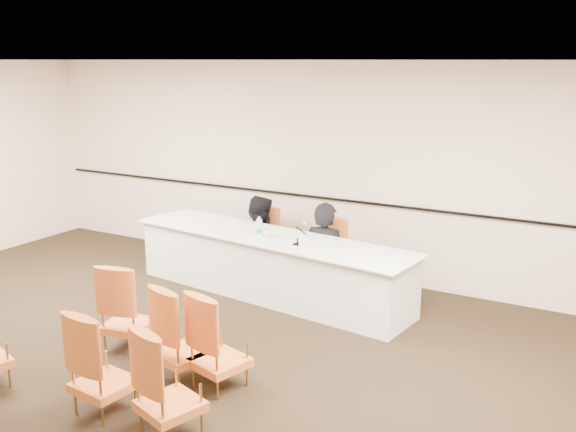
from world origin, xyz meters
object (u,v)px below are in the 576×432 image
object	(u,v)px
aud_chair_back_mid	(103,361)
panelist_second_chair	(259,242)
panel_table	(270,265)
panelist_main	(324,265)
microphone	(297,234)
aud_chair_front_right	(219,340)
water_bottle	(259,226)
drinking_glass	(266,234)
aud_chair_front_left	(127,305)
aud_chair_front_mid	(183,332)
panelist_main_chair	(324,255)
aud_chair_back_right	(169,380)
panelist_second	(259,251)
coffee_cup	(302,242)

from	to	relation	value
aud_chair_back_mid	panelist_second_chair	bearing A→B (deg)	107.47
panel_table	panelist_main	bearing A→B (deg)	51.80
microphone	aud_chair_front_right	world-z (taller)	microphone
panelist_main	aud_chair_back_mid	size ratio (longest dim) A/B	1.81
water_bottle	drinking_glass	xyz separation A→B (m)	(0.11, -0.01, -0.08)
panel_table	aud_chair_front_left	bearing A→B (deg)	-96.84
panelist_second_chair	aud_chair_front_mid	distance (m)	3.19
water_bottle	aud_chair_front_right	distance (m)	2.48
panel_table	panelist_main_chair	size ratio (longest dim) A/B	4.21
panelist_main	aud_chair_back_right	size ratio (longest dim) A/B	1.81
aud_chair_back_mid	aud_chair_back_right	size ratio (longest dim) A/B	1.00
panelist_second	aud_chair_back_right	distance (m)	4.11
microphone	coffee_cup	world-z (taller)	microphone
water_bottle	aud_chair_back_right	world-z (taller)	water_bottle
aud_chair_front_mid	aud_chair_back_right	size ratio (longest dim) A/B	1.00
panelist_second_chair	water_bottle	bearing A→B (deg)	-50.28
aud_chair_front_left	panelist_main	bearing A→B (deg)	56.36
microphone	drinking_glass	size ratio (longest dim) A/B	2.78
panelist_main_chair	drinking_glass	xyz separation A→B (m)	(-0.53, -0.62, 0.38)
drinking_glass	aud_chair_back_right	xyz separation A→B (m)	(0.94, -3.06, -0.38)
panel_table	panelist_main_chair	xyz separation A→B (m)	(0.53, 0.53, 0.07)
coffee_cup	aud_chair_back_mid	xyz separation A→B (m)	(-0.38, -2.93, -0.39)
panel_table	aud_chair_front_mid	distance (m)	2.40
drinking_glass	aud_chair_back_right	bearing A→B (deg)	-72.86
drinking_glass	panelist_second	bearing A→B (deg)	127.98
aud_chair_back_right	panelist_main	bearing A→B (deg)	114.25
panel_table	drinking_glass	world-z (taller)	drinking_glass
panelist_second	aud_chair_back_mid	world-z (taller)	panelist_second
panelist_main	coffee_cup	world-z (taller)	panelist_main
panel_table	coffee_cup	xyz separation A→B (m)	(0.60, -0.24, 0.47)
aud_chair_front_right	aud_chair_back_mid	distance (m)	1.05
microphone	drinking_glass	bearing A→B (deg)	178.19
panel_table	microphone	bearing A→B (deg)	-14.39
drinking_glass	coffee_cup	xyz separation A→B (m)	(0.60, -0.15, 0.01)
aud_chair_front_right	aud_chair_back_right	size ratio (longest dim) A/B	1.00
panelist_second	aud_chair_back_mid	distance (m)	3.91
aud_chair_front_right	drinking_glass	bearing A→B (deg)	125.62
coffee_cup	aud_chair_front_mid	bearing A→B (deg)	-94.24
panelist_main	coffee_cup	xyz separation A→B (m)	(0.07, -0.77, 0.52)
aud_chair_back_mid	panel_table	bearing A→B (deg)	99.50
aud_chair_back_right	panelist_second	bearing A→B (deg)	129.67
drinking_glass	aud_chair_front_mid	bearing A→B (deg)	-78.86
panel_table	aud_chair_back_right	distance (m)	3.29
aud_chair_back_right	coffee_cup	bearing A→B (deg)	114.50
panel_table	microphone	size ratio (longest dim) A/B	14.41
aud_chair_back_mid	coffee_cup	bearing A→B (deg)	88.14
panelist_main_chair	aud_chair_front_mid	world-z (taller)	same
panel_table	aud_chair_front_mid	xyz separation A→B (m)	(0.44, -2.36, 0.07)
aud_chair_front_mid	microphone	bearing A→B (deg)	104.78
panelist_second_chair	aud_chair_back_right	distance (m)	4.11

